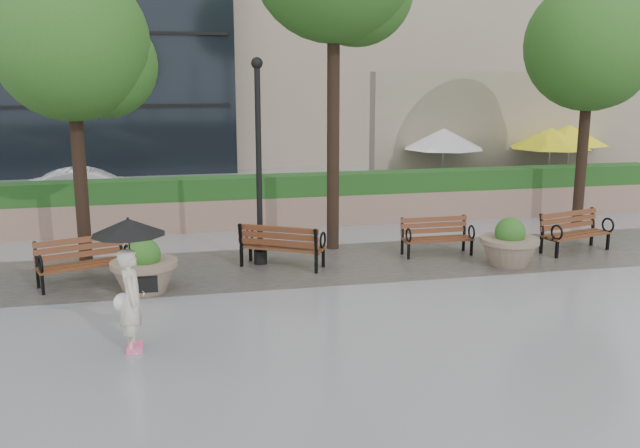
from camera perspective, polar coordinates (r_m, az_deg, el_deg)
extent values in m
plane|color=gray|center=(12.19, -2.99, -7.27)|extent=(100.00, 100.00, 0.00)
cube|color=#383330|center=(15.02, -4.88, -3.49)|extent=(28.00, 3.20, 0.01)
cube|color=#8F6B5C|center=(18.80, -6.52, 0.93)|extent=(24.00, 0.80, 0.80)
cube|color=#1A4717|center=(18.68, -6.57, 2.96)|extent=(24.00, 0.75, 0.55)
cube|color=tan|center=(24.26, 15.66, 6.93)|extent=(10.00, 0.60, 4.00)
cube|color=#1A4717|center=(22.30, 16.93, 2.40)|extent=(8.00, 0.50, 0.90)
cube|color=black|center=(22.79, -7.55, 1.88)|extent=(40.00, 7.00, 0.00)
cube|color=brown|center=(14.37, -18.39, -3.13)|extent=(1.76, 1.02, 0.05)
cube|color=brown|center=(14.55, -18.70, -1.78)|extent=(1.64, 0.65, 0.40)
cube|color=black|center=(14.45, -18.36, -3.86)|extent=(1.79, 1.11, 0.43)
torus|color=black|center=(14.02, -21.45, -3.02)|extent=(0.16, 0.34, 0.35)
torus|color=black|center=(14.35, -15.18, -2.25)|extent=(0.16, 0.34, 0.35)
cube|color=brown|center=(14.94, -3.00, -1.87)|extent=(1.78, 1.33, 0.05)
cube|color=brown|center=(14.62, -3.39, -0.97)|extent=(1.57, 0.98, 0.41)
cube|color=black|center=(14.97, -3.03, -2.65)|extent=(1.82, 1.41, 0.45)
torus|color=black|center=(14.80, 0.22, -1.29)|extent=(0.22, 0.34, 0.36)
torus|color=black|center=(15.36, -5.66, -0.85)|extent=(0.22, 0.34, 0.36)
cube|color=brown|center=(16.05, 9.38, -1.19)|extent=(1.56, 0.47, 0.04)
cube|color=brown|center=(16.21, 9.09, -0.07)|extent=(1.56, 0.11, 0.37)
cube|color=black|center=(16.12, 9.32, -1.80)|extent=(1.56, 0.56, 0.40)
torus|color=black|center=(15.62, 7.09, -0.91)|extent=(0.04, 0.32, 0.32)
torus|color=black|center=(16.16, 12.03, -0.64)|extent=(0.04, 0.32, 0.32)
cube|color=brown|center=(17.14, 19.83, -0.79)|extent=(1.77, 0.94, 0.05)
cube|color=brown|center=(17.25, 19.26, 0.32)|extent=(1.66, 0.56, 0.40)
cube|color=black|center=(17.20, 19.72, -1.42)|extent=(1.79, 1.03, 0.43)
torus|color=black|center=(16.42, 18.42, -0.64)|extent=(0.14, 0.35, 0.35)
torus|color=black|center=(17.59, 22.04, -0.08)|extent=(0.14, 0.35, 0.35)
cylinder|color=#7F6B56|center=(13.61, -13.92, -3.11)|extent=(1.24, 1.24, 0.10)
sphere|color=#1F4413|center=(13.57, -13.95, -2.41)|extent=(0.64, 0.64, 0.64)
cylinder|color=#7F6B56|center=(15.54, 14.93, -1.27)|extent=(1.23, 1.23, 0.10)
sphere|color=#1F4413|center=(15.50, 14.97, -0.66)|extent=(0.64, 0.64, 0.64)
cylinder|color=black|center=(14.89, -4.91, 4.51)|extent=(0.12, 0.12, 4.15)
cylinder|color=black|center=(15.27, -4.78, -2.66)|extent=(0.28, 0.28, 0.30)
sphere|color=black|center=(14.75, -5.07, 12.70)|extent=(0.24, 0.24, 0.24)
cylinder|color=black|center=(15.65, -18.70, 4.54)|extent=(0.28, 0.28, 4.28)
sphere|color=#1F4413|center=(15.54, -19.33, 13.51)|extent=(3.13, 3.13, 3.13)
sphere|color=#1F4413|center=(15.77, -16.88, 12.08)|extent=(2.19, 2.19, 2.19)
cylinder|color=black|center=(16.09, 1.07, 8.42)|extent=(0.28, 0.28, 5.99)
cylinder|color=black|center=(20.00, 20.29, 6.09)|extent=(0.28, 0.28, 4.36)
sphere|color=#1F4413|center=(19.92, 20.84, 13.23)|extent=(3.34, 3.34, 3.34)
sphere|color=#1F4413|center=(20.49, 21.72, 11.89)|extent=(2.34, 2.34, 2.34)
cylinder|color=black|center=(22.42, 9.69, 1.77)|extent=(0.40, 0.40, 0.10)
cylinder|color=#99999E|center=(22.26, 9.79, 4.43)|extent=(0.06, 0.06, 2.20)
cone|color=white|center=(22.15, 9.87, 6.73)|extent=(2.50, 2.50, 0.60)
cylinder|color=black|center=(23.38, 17.66, 1.79)|extent=(0.40, 0.40, 0.10)
cylinder|color=#99999E|center=(23.22, 17.82, 4.34)|extent=(0.06, 0.06, 2.20)
cone|color=yellow|center=(23.12, 17.97, 6.55)|extent=(2.50, 2.50, 0.60)
cylinder|color=black|center=(24.70, 18.99, 2.24)|extent=(0.40, 0.40, 0.10)
cylinder|color=#99999E|center=(24.55, 19.17, 4.65)|extent=(0.06, 0.06, 2.20)
cone|color=yellow|center=(24.45, 19.31, 6.74)|extent=(2.50, 2.50, 0.60)
imported|color=silver|center=(22.26, -17.90, 2.71)|extent=(3.71, 1.48, 1.20)
imported|color=beige|center=(10.82, -14.81, -5.63)|extent=(0.43, 0.61, 1.65)
cube|color=#F2598C|center=(11.20, -14.55, -9.27)|extent=(0.11, 0.23, 0.08)
cube|color=#F2598C|center=(10.95, -14.62, -9.76)|extent=(0.11, 0.23, 0.08)
cube|color=black|center=(10.81, -13.67, -4.73)|extent=(0.11, 0.31, 0.23)
sphere|color=white|center=(11.09, -15.47, -6.07)|extent=(0.29, 0.29, 0.29)
cylinder|color=black|center=(10.70, -14.97, -2.39)|extent=(0.02, 0.02, 0.88)
cone|color=black|center=(10.61, -15.10, -0.23)|extent=(1.07, 1.07, 0.23)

